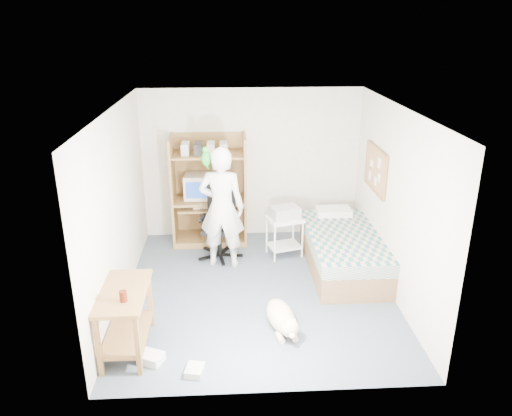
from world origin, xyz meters
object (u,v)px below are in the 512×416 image
at_px(computer_hutch, 209,194).
at_px(office_chair, 220,232).
at_px(dog, 282,318).
at_px(bed, 343,250).
at_px(side_desk, 125,311).
at_px(person, 222,208).
at_px(printer_cart, 284,231).

xyz_separation_m(computer_hutch, office_chair, (0.17, -0.59, -0.43)).
xyz_separation_m(office_chair, dog, (0.76, -2.06, -0.24)).
bearing_deg(computer_hutch, bed, -29.29).
bearing_deg(side_desk, person, 62.55).
distance_m(office_chair, dog, 2.21).
xyz_separation_m(bed, side_desk, (-2.85, -1.82, 0.21)).
height_order(bed, office_chair, office_chair).
relative_size(computer_hutch, office_chair, 1.63).
distance_m(dog, printer_cart, 2.05).
distance_m(office_chair, printer_cart, 1.01).
bearing_deg(dog, person, 101.80).
distance_m(side_desk, printer_cart, 3.07).
height_order(computer_hutch, bed, computer_hutch).
relative_size(office_chair, person, 0.60).
bearing_deg(side_desk, dog, 9.24).
bearing_deg(computer_hutch, printer_cart, -28.09).
bearing_deg(printer_cart, person, 179.32).
xyz_separation_m(office_chair, person, (0.04, -0.31, 0.52)).
bearing_deg(printer_cart, office_chair, 161.45).
xyz_separation_m(computer_hutch, side_desk, (-0.85, -2.94, -0.33)).
height_order(bed, printer_cart, bed).
distance_m(bed, person, 1.91).
bearing_deg(bed, dog, -125.13).
xyz_separation_m(person, printer_cart, (0.97, 0.27, -0.50)).
xyz_separation_m(computer_hutch, person, (0.21, -0.90, 0.10)).
bearing_deg(printer_cart, computer_hutch, 135.66).
relative_size(office_chair, printer_cart, 1.76).
bearing_deg(side_desk, bed, 32.50).
relative_size(computer_hutch, person, 0.98).
bearing_deg(office_chair, printer_cart, 7.08).
height_order(office_chair, dog, office_chair).
bearing_deg(person, office_chair, -73.23).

